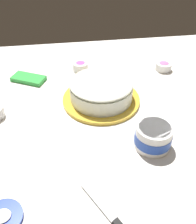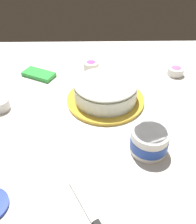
# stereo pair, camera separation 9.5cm
# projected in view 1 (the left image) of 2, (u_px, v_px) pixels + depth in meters

# --- Properties ---
(ground_plane) EXTENTS (1.54, 1.54, 0.00)m
(ground_plane) POSITION_uv_depth(u_px,v_px,m) (96.00, 131.00, 0.92)
(ground_plane) COLOR silver
(frosted_cake) EXTENTS (0.32, 0.32, 0.10)m
(frosted_cake) POSITION_uv_depth(u_px,v_px,m) (101.00, 91.00, 1.03)
(frosted_cake) COLOR gold
(frosted_cake) RESTS_ON ground_plane
(frosting_tub) EXTENTS (0.12, 0.12, 0.08)m
(frosting_tub) POSITION_uv_depth(u_px,v_px,m) (153.00, 136.00, 0.84)
(frosting_tub) COLOR white
(frosting_tub) RESTS_ON ground_plane
(frosting_tub_lid) EXTENTS (0.11, 0.11, 0.02)m
(frosting_tub_lid) POSITION_uv_depth(u_px,v_px,m) (2.00, 217.00, 0.66)
(frosting_tub_lid) COLOR #233DAD
(frosting_tub_lid) RESTS_ON ground_plane
(spreading_knife) EXTENTS (0.13, 0.22, 0.01)m
(spreading_knife) POSITION_uv_depth(u_px,v_px,m) (115.00, 220.00, 0.65)
(spreading_knife) COLOR silver
(spreading_knife) RESTS_ON ground_plane
(sprinkle_bowl_rainbow) EXTENTS (0.08, 0.08, 0.04)m
(sprinkle_bowl_rainbow) POSITION_uv_depth(u_px,v_px,m) (81.00, 66.00, 1.24)
(sprinkle_bowl_rainbow) COLOR white
(sprinkle_bowl_rainbow) RESTS_ON ground_plane
(sprinkle_bowl_pink) EXTENTS (0.08, 0.08, 0.04)m
(sprinkle_bowl_pink) POSITION_uv_depth(u_px,v_px,m) (164.00, 66.00, 1.25)
(sprinkle_bowl_pink) COLOR white
(sprinkle_bowl_pink) RESTS_ON ground_plane
(candy_box_lower) EXTENTS (0.17, 0.13, 0.02)m
(candy_box_lower) POSITION_uv_depth(u_px,v_px,m) (29.00, 79.00, 1.18)
(candy_box_lower) COLOR green
(candy_box_lower) RESTS_ON ground_plane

